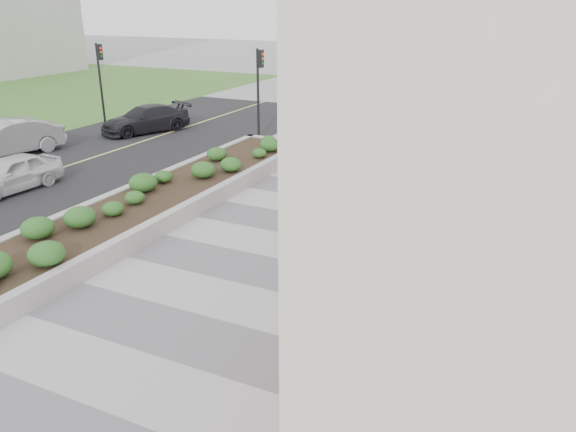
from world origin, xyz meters
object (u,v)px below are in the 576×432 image
traffic_signal_near (259,81)px  car_dark (146,119)px  skateboarder (346,270)px  car_silver (7,138)px  planter (149,201)px  traffic_signal_far (100,72)px  car_white (10,174)px

traffic_signal_near → car_dark: (-5.92, -1.17, -2.10)m
skateboarder → car_silver: car_silver is taller
planter → car_dark: (-7.65, 9.33, 0.24)m
traffic_signal_far → skateboarder: 22.10m
planter → skateboarder: skateboarder is taller
planter → car_dark: size_ratio=3.96×
car_white → traffic_signal_near: bearing=72.5°
traffic_signal_far → car_silver: (0.93, -6.93, -2.00)m
traffic_signal_near → traffic_signal_far: 9.21m
planter → traffic_signal_far: bearing=137.5°
traffic_signal_far → skateboarder: traffic_signal_far is taller
planter → car_dark: 12.07m
traffic_signal_near → car_dark: 6.39m
car_white → skateboarder: bearing=-5.6°
traffic_signal_near → car_dark: traffic_signal_near is taller
traffic_signal_near → planter: bearing=-80.7°
car_silver → skateboarder: bearing=-0.2°
traffic_signal_near → car_white: bearing=-110.7°
skateboarder → car_dark: bearing=161.1°
car_dark → skateboarder: bearing=-13.9°
car_white → car_dark: 9.78m
skateboarder → car_silver: 18.13m
car_silver → traffic_signal_far: bearing=114.6°
car_silver → car_dark: bearing=86.4°
car_silver → car_dark: car_silver is taller
traffic_signal_near → skateboarder: (9.05, -12.79, -2.10)m
car_dark → traffic_signal_near: bearing=35.1°
skateboarder → car_white: (-13.11, 2.02, -0.03)m
planter → car_silver: 10.47m
traffic_signal_far → car_silver: size_ratio=0.92×
traffic_signal_far → car_dark: size_ratio=0.92×
car_white → car_dark: bearing=104.1°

